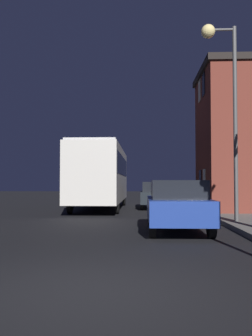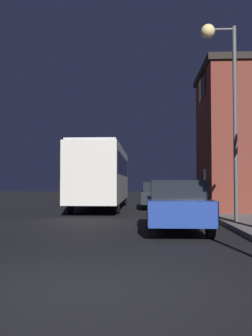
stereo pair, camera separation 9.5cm
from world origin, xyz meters
The scene contains 6 objects.
ground_plane centered at (0.00, 0.00, 0.00)m, with size 120.00×120.00×0.00m, color black.
brick_building centered at (5.46, 13.28, 3.63)m, with size 3.84×4.94×6.90m.
streetlamp centered at (3.50, 7.81, 5.06)m, with size 1.21×0.48×6.82m.
bus centered at (-1.60, 15.83, 2.06)m, with size 2.44×10.22×3.44m.
car_near_lane centered at (1.75, 6.16, 0.81)m, with size 1.73×4.16×1.53m.
car_mid_lane centered at (1.53, 16.47, 0.80)m, with size 1.84×4.59×1.52m.
Camera 1 is at (0.71, -5.12, 1.46)m, focal length 40.00 mm.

